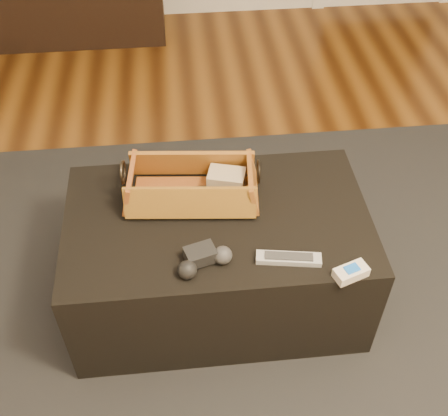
{
  "coord_description": "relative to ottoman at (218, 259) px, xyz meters",
  "views": [
    {
      "loc": [
        -0.16,
        -0.9,
        1.75
      ],
      "look_at": [
        -0.04,
        0.35,
        0.49
      ],
      "focal_mm": 45.0,
      "sensor_mm": 36.0,
      "label": 1
    }
  ],
  "objects": [
    {
      "name": "area_rug",
      "position": [
        -0.0,
        -0.05,
        -0.22
      ],
      "size": [
        2.6,
        2.0,
        0.01
      ],
      "primitive_type": "cube",
      "color": "black",
      "rests_on": "floor"
    },
    {
      "name": "ottoman",
      "position": [
        0.0,
        0.0,
        0.0
      ],
      "size": [
        1.0,
        0.6,
        0.42
      ],
      "primitive_type": "cube",
      "color": "black",
      "rests_on": "area_rug"
    },
    {
      "name": "silver_remote",
      "position": [
        0.2,
        -0.2,
        0.22
      ],
      "size": [
        0.2,
        0.08,
        0.02
      ],
      "color": "#B6B8BF",
      "rests_on": "ottoman"
    },
    {
      "name": "wicker_basket",
      "position": [
        -0.08,
        0.1,
        0.26
      ],
      "size": [
        0.46,
        0.27,
        0.15
      ],
      "color": "#AD5C27",
      "rests_on": "ottoman"
    },
    {
      "name": "game_controller",
      "position": [
        -0.06,
        -0.2,
        0.24
      ],
      "size": [
        0.18,
        0.13,
        0.06
      ],
      "color": "black",
      "rests_on": "ottoman"
    },
    {
      "name": "baseboard",
      "position": [
        0.06,
        2.36,
        -0.16
      ],
      "size": [
        5.0,
        0.04,
        0.12
      ],
      "primitive_type": "cube",
      "color": "white",
      "rests_on": "floor"
    },
    {
      "name": "cloth_bundle",
      "position": [
        0.04,
        0.12,
        0.26
      ],
      "size": [
        0.14,
        0.11,
        0.07
      ],
      "primitive_type": "cube",
      "rotation": [
        0.0,
        0.0,
        -0.27
      ],
      "color": "tan",
      "rests_on": "wicker_basket"
    },
    {
      "name": "cream_gadget",
      "position": [
        0.37,
        -0.28,
        0.23
      ],
      "size": [
        0.11,
        0.08,
        0.04
      ],
      "color": "beige",
      "rests_on": "ottoman"
    },
    {
      "name": "floor",
      "position": [
        0.06,
        -0.37,
        -0.23
      ],
      "size": [
        5.0,
        5.5,
        0.01
      ],
      "primitive_type": "cube",
      "color": "brown",
      "rests_on": "ground"
    },
    {
      "name": "tv_remote",
      "position": [
        -0.1,
        0.09,
        0.24
      ],
      "size": [
        0.23,
        0.05,
        0.02
      ],
      "primitive_type": "cube",
      "rotation": [
        0.0,
        0.0,
        0.01
      ],
      "color": "black",
      "rests_on": "wicker_basket"
    }
  ]
}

